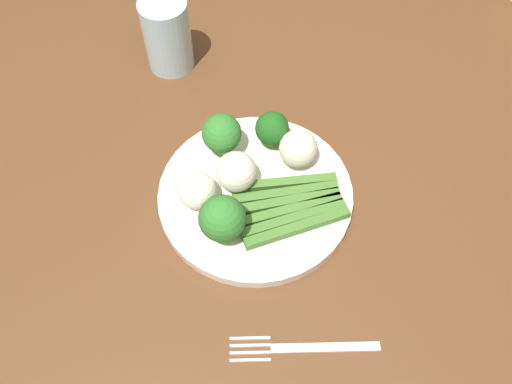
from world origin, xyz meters
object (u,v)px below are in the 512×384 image
Objects in this scene: asparagus_bundle at (289,206)px; broccoli_left at (222,219)px; dining_table at (238,239)px; cauliflower_right at (236,172)px; plate at (256,197)px; water_glass at (167,35)px; broccoli_front_left at (224,133)px; broccoli_near_center at (272,129)px; cauliflower_edge at (197,190)px; cauliflower_near_fork at (298,149)px; fork at (302,348)px.

broccoli_left reaches higher than asparagus_bundle.
cauliflower_right is at bearing -17.34° from dining_table.
water_glass is at bearing 13.32° from plate.
plate is 0.05m from asparagus_bundle.
asparagus_bundle is 0.09m from broccoli_left.
broccoli_front_left is at bearing -2.46° from dining_table.
broccoli_left is 0.32m from water_glass.
broccoli_left reaches higher than broccoli_front_left.
broccoli_near_center is 0.08m from cauliflower_right.
asparagus_bundle is 0.13m from broccoli_front_left.
water_glass is (0.26, -0.01, 0.02)m from cauliflower_edge.
dining_table is 0.17m from cauliflower_near_fork.
asparagus_bundle is 2.78× the size of cauliflower_near_fork.
broccoli_left reaches higher than cauliflower_edge.
broccoli_left is at bearing -57.40° from fork.
cauliflower_near_fork is 0.30× the size of fork.
cauliflower_near_fork is at bearing -69.01° from dining_table.
plate is at bearing -166.68° from water_glass.
fork is (-0.20, -0.03, 0.10)m from dining_table.
dining_table is at bearing 83.06° from plate.
asparagus_bundle is 0.32m from water_glass.
cauliflower_edge is at bearing 178.17° from water_glass.
dining_table is 0.17m from broccoli_front_left.
dining_table is 20.39× the size of broccoli_front_left.
plate is 4.96× the size of cauliflower_near_fork.
dining_table is 0.11m from plate.
plate is 0.08m from broccoli_left.
water_glass is (0.32, 0.01, 0.00)m from broccoli_left.
water_glass is (0.19, 0.04, 0.00)m from broccoli_front_left.
broccoli_near_center is at bearing -37.42° from broccoli_left.
broccoli_near_center is 0.28m from fork.
cauliflower_right is 0.09m from cauliflower_near_fork.
plate is at bearing -96.77° from cauliflower_edge.
water_glass is at bearing -1.83° from cauliflower_edge.
plate is 0.20m from fork.
broccoli_front_left reaches higher than plate.
water_glass is at bearing 8.14° from dining_table.
cauliflower_right is 1.08× the size of cauliflower_edge.
broccoli_front_left reaches higher than broccoli_near_center.
broccoli_left is 1.32× the size of cauliflower_right.
cauliflower_edge is (-0.07, 0.05, -0.01)m from broccoli_front_left.
broccoli_left is at bearing 125.97° from cauliflower_near_fork.
cauliflower_right is 0.05m from cauliflower_edge.
asparagus_bundle is at bearing 177.18° from broccoli_near_center.
asparagus_bundle is 2.90× the size of cauliflower_edge.
cauliflower_right reaches higher than asparagus_bundle.
dining_table is 18.81× the size of broccoli_left.
broccoli_left reaches higher than plate.
plate is (-0.00, -0.03, 0.11)m from dining_table.
broccoli_front_left is at bearing -36.00° from cauliflower_edge.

